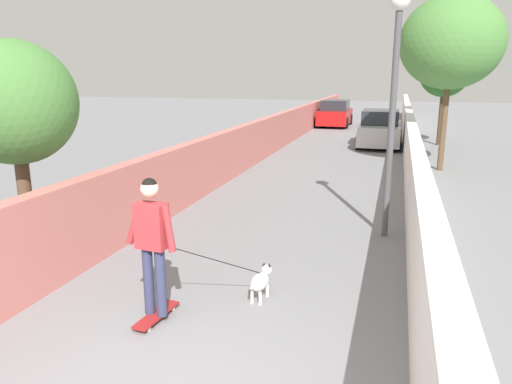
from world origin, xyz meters
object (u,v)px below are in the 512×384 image
object	(u,v)px
tree_right_mid	(445,74)
skateboard	(156,315)
car_near	(380,130)
tree_left_far	(14,104)
dog	(260,280)
person_skateboarder	(152,236)
car_far	(335,114)
lamp_post	(395,74)
tree_right_near	(451,42)

from	to	relation	value
tree_right_mid	skateboard	distance (m)	18.26
tree_right_mid	car_near	size ratio (longest dim) A/B	1.07
tree_right_mid	tree_left_far	bearing A→B (deg)	154.31
tree_right_mid	dog	world-z (taller)	tree_right_mid
person_skateboarder	car_far	size ratio (longest dim) A/B	0.46
skateboard	car_far	distance (m)	24.07
lamp_post	car_near	distance (m)	12.38
tree_left_far	car_near	world-z (taller)	tree_left_far
tree_right_mid	tree_right_near	bearing A→B (deg)	176.53
lamp_post	person_skateboarder	xyz separation A→B (m)	(-4.21, 2.68, -1.91)
person_skateboarder	dog	world-z (taller)	person_skateboarder
tree_right_near	person_skateboarder	bearing A→B (deg)	159.82
lamp_post	dog	xyz separation A→B (m)	(-3.27, 1.57, -2.76)
skateboard	car_near	distance (m)	16.50
dog	person_skateboarder	bearing A→B (deg)	130.46
tree_right_mid	person_skateboarder	distance (m)	18.11
tree_right_near	person_skateboarder	xyz separation A→B (m)	(-11.42, 4.20, -2.85)
tree_left_far	skateboard	xyz separation A→B (m)	(-1.42, -3.13, -2.51)
lamp_post	dog	size ratio (longest dim) A/B	3.54
car_far	tree_right_mid	bearing A→B (deg)	-140.89
car_near	tree_left_far	bearing A→B (deg)	160.75
tree_right_near	lamp_post	xyz separation A→B (m)	(-7.22, 1.52, -0.94)
tree_right_mid	car_near	xyz separation A→B (m)	(-1.07, 2.48, -2.33)
tree_right_mid	car_near	distance (m)	3.57
car_near	car_far	distance (m)	8.22
tree_right_near	skateboard	size ratio (longest dim) A/B	6.63
tree_left_far	car_far	size ratio (longest dim) A/B	0.93
tree_right_near	skateboard	distance (m)	12.78
skateboard	dog	xyz separation A→B (m)	(0.94, -1.11, 0.21)
person_skateboarder	dog	distance (m)	1.68
skateboard	dog	size ratio (longest dim) A/B	0.65
tree_left_far	lamp_post	size ratio (longest dim) A/B	0.81
dog	skateboard	bearing A→B (deg)	130.46
dog	car_far	bearing A→B (deg)	4.76
person_skateboarder	car_far	world-z (taller)	person_skateboarder
lamp_post	tree_right_near	bearing A→B (deg)	-11.89
tree_right_mid	tree_left_far	xyz separation A→B (m)	(-16.00, 7.70, -0.47)
tree_right_mid	tree_left_far	size ratio (longest dim) A/B	1.13
dog	tree_left_far	bearing A→B (deg)	83.52
tree_right_mid	dog	distance (m)	17.07
skateboard	tree_right_mid	bearing A→B (deg)	-14.67
dog	tree_right_near	bearing A→B (deg)	-16.44
tree_left_far	dog	distance (m)	4.85
car_near	car_far	world-z (taller)	same
tree_right_mid	lamp_post	distance (m)	13.35
car_near	person_skateboarder	bearing A→B (deg)	172.75
tree_left_far	dog	world-z (taller)	tree_left_far
car_far	dog	bearing A→B (deg)	-175.24
skateboard	car_near	bearing A→B (deg)	-7.25
tree_right_mid	car_far	size ratio (longest dim) A/B	1.05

